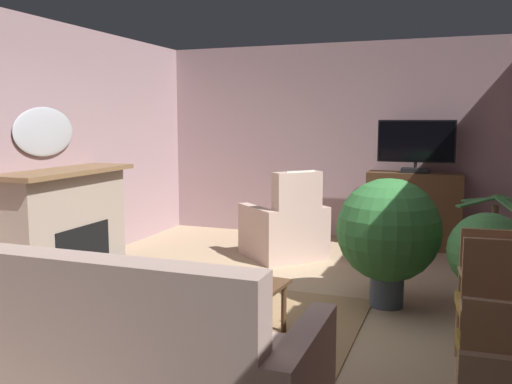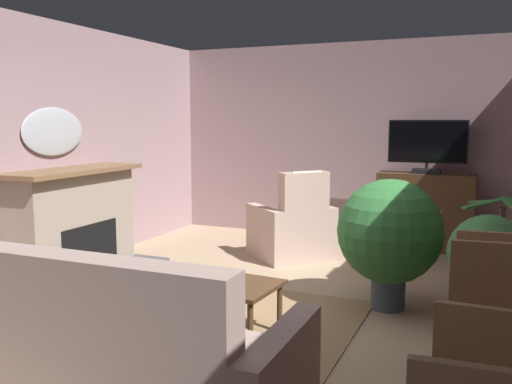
{
  "view_description": "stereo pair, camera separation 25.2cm",
  "coord_description": "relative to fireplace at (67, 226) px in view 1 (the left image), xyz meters",
  "views": [
    {
      "loc": [
        1.68,
        -4.4,
        1.72
      ],
      "look_at": [
        -0.03,
        0.24,
        1.07
      ],
      "focal_mm": 38.6,
      "sensor_mm": 36.0,
      "label": 1
    },
    {
      "loc": [
        1.91,
        -4.31,
        1.72
      ],
      "look_at": [
        -0.03,
        0.24,
        1.07
      ],
      "focal_mm": 38.6,
      "sensor_mm": 36.0,
      "label": 2
    }
  ],
  "objects": [
    {
      "name": "rug_central",
      "position": [
        2.24,
        -0.71,
        -0.56
      ],
      "size": [
        2.06,
        2.06,
        0.01
      ],
      "primitive_type": "cube",
      "color": "#8E704C",
      "rests_on": "ground_plane"
    },
    {
      "name": "wall_back",
      "position": [
        2.29,
        3.12,
        0.83
      ],
      "size": [
        5.73,
        0.1,
        2.81
      ],
      "primitive_type": "cube",
      "color": "gray",
      "rests_on": "ground_plane"
    },
    {
      "name": "fireplace",
      "position": [
        0.0,
        0.0,
        0.0
      ],
      "size": [
        0.93,
        1.78,
        1.19
      ],
      "color": "#4C4C51",
      "rests_on": "ground_plane"
    },
    {
      "name": "potted_plant_small_fern_corner",
      "position": [
        3.4,
        0.22,
        0.13
      ],
      "size": [
        0.95,
        0.95,
        1.19
      ],
      "color": "#3D4C5B",
      "rests_on": "ground_plane"
    },
    {
      "name": "potted_plant_tall_palm_by_window",
      "position": [
        4.23,
        -0.1,
        0.02
      ],
      "size": [
        0.64,
        0.64,
        0.98
      ],
      "color": "slate",
      "rests_on": "ground_plane"
    },
    {
      "name": "potted_plant_on_hearth_side",
      "position": [
        4.34,
        1.01,
        -0.34
      ],
      "size": [
        0.82,
        0.86,
        0.99
      ],
      "color": "#3D4C5B",
      "rests_on": "ground_plane"
    },
    {
      "name": "tv_cabinet",
      "position": [
        3.45,
        2.77,
        -0.08
      ],
      "size": [
        1.24,
        0.48,
        1.02
      ],
      "color": "#352315",
      "rests_on": "ground_plane"
    },
    {
      "name": "sofa_floral",
      "position": [
        2.34,
        -2.3,
        -0.23
      ],
      "size": [
        2.0,
        0.94,
        1.03
      ],
      "color": "#A3897F",
      "rests_on": "ground_plane"
    },
    {
      "name": "ground_plane",
      "position": [
        2.29,
        -0.43,
        -0.59
      ],
      "size": [
        5.73,
        7.6,
        0.04
      ],
      "primitive_type": "cube",
      "color": "tan"
    },
    {
      "name": "armchair_near_window",
      "position": [
        1.99,
        1.63,
        -0.22
      ],
      "size": [
        1.2,
        1.2,
        1.12
      ],
      "color": "#BC9E8E",
      "rests_on": "ground_plane"
    },
    {
      "name": "television",
      "position": [
        3.45,
        2.72,
        0.82
      ],
      "size": [
        0.99,
        0.2,
        0.7
      ],
      "color": "black",
      "rests_on": "tv_cabinet"
    },
    {
      "name": "tv_remote",
      "position": [
        2.19,
        -1.07,
        -0.11
      ],
      "size": [
        0.07,
        0.17,
        0.02
      ],
      "primitive_type": "cube",
      "rotation": [
        0.0,
        0.0,
        1.69
      ],
      "color": "black",
      "rests_on": "coffee_table"
    },
    {
      "name": "wall_left",
      "position": [
        -0.33,
        -0.43,
        0.83
      ],
      "size": [
        0.1,
        7.6,
        2.81
      ],
      "primitive_type": "cube",
      "color": "gray",
      "rests_on": "ground_plane"
    },
    {
      "name": "cat",
      "position": [
        1.35,
        -0.37,
        -0.46
      ],
      "size": [
        0.65,
        0.39,
        0.22
      ],
      "color": "#2D2D33",
      "rests_on": "ground_plane"
    },
    {
      "name": "side_chair_far_end",
      "position": [
        4.23,
        -0.86,
        -0.06
      ],
      "size": [
        0.49,
        0.52,
        0.95
      ],
      "color": "olive",
      "rests_on": "ground_plane"
    },
    {
      "name": "wall_mirror_oval",
      "position": [
        -0.25,
        0.0,
        1.02
      ],
      "size": [
        0.06,
        0.92,
        0.53
      ],
      "primitive_type": "ellipsoid",
      "color": "#B2B7BF"
    },
    {
      "name": "side_chair_beside_plant",
      "position": [
        4.23,
        -1.63,
        -0.04
      ],
      "size": [
        0.48,
        0.53,
        1.04
      ],
      "color": "olive",
      "rests_on": "ground_plane"
    },
    {
      "name": "coffee_table",
      "position": [
        2.22,
        -0.95,
        -0.17
      ],
      "size": [
        1.08,
        0.68,
        0.44
      ],
      "color": "#4C331E",
      "rests_on": "ground_plane"
    }
  ]
}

